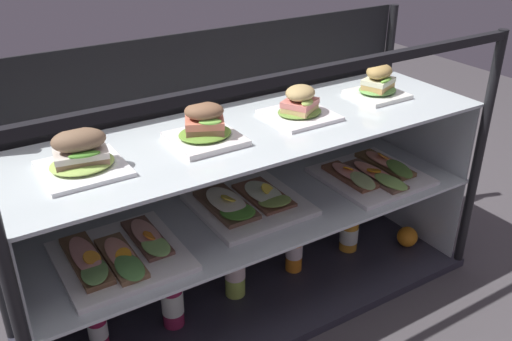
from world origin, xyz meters
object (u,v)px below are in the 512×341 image
Objects in this scene: plated_roll_sandwich_far_left at (378,85)px; juice_bottle_front_left_end at (98,328)px; juice_bottle_front_second at (172,299)px; open_sandwich_tray_right_of_center at (119,255)px; orange_fruit_beside_bottles at (407,237)px; plated_roll_sandwich_right_of_center at (300,106)px; juice_bottle_back_left at (349,228)px; plated_roll_sandwich_left_of_center at (205,129)px; open_sandwich_tray_far_left at (247,203)px; plated_roll_sandwich_mid_left at (81,156)px; open_sandwich_tray_far_right at (372,174)px; juice_bottle_near_post at (235,269)px; juice_bottle_tucked_behind at (294,247)px.

plated_roll_sandwich_far_left is 0.86× the size of juice_bottle_front_left_end.
juice_bottle_front_second is at bearing -3.40° from juice_bottle_front_left_end.
orange_fruit_beside_bottles is at bearing -2.03° from open_sandwich_tray_right_of_center.
juice_bottle_back_left is (0.29, 0.04, -0.57)m from plated_roll_sandwich_right_of_center.
open_sandwich_tray_far_left is at bearing 13.93° from plated_roll_sandwich_left_of_center.
orange_fruit_beside_bottles is at bearing -3.13° from plated_roll_sandwich_mid_left.
plated_roll_sandwich_mid_left is 1.03m from plated_roll_sandwich_far_left.
plated_roll_sandwich_far_left reaches higher than plated_roll_sandwich_right_of_center.
open_sandwich_tray_far_right is at bearing -7.34° from open_sandwich_tray_far_left.
plated_roll_sandwich_left_of_center is 0.56× the size of open_sandwich_tray_right_of_center.
open_sandwich_tray_right_of_center is at bearing -164.98° from juice_bottle_front_second.
juice_bottle_back_left is at bearing 2.51° from plated_roll_sandwich_mid_left.
plated_roll_sandwich_far_left reaches higher than juice_bottle_near_post.
juice_bottle_front_second is at bearing 4.95° from plated_roll_sandwich_mid_left.
plated_roll_sandwich_right_of_center is 1.17× the size of plated_roll_sandwich_far_left.
open_sandwich_tray_far_right reaches higher than juice_bottle_tucked_behind.
plated_roll_sandwich_right_of_center is at bearing -1.52° from juice_bottle_front_second.
plated_roll_sandwich_mid_left reaches higher than open_sandwich_tray_far_left.
juice_bottle_front_left_end is 1.22m from orange_fruit_beside_bottles.
juice_bottle_tucked_behind is (0.74, 0.02, 0.01)m from juice_bottle_front_left_end.
plated_roll_sandwich_left_of_center is at bearing -5.96° from juice_bottle_front_left_end.
juice_bottle_tucked_behind is at bearing 1.28° from juice_bottle_front_left_end.
plated_roll_sandwich_right_of_center reaches higher than juice_bottle_front_second.
plated_roll_sandwich_far_left is at bearing -24.81° from juice_bottle_back_left.
plated_roll_sandwich_far_left is 2.14× the size of orange_fruit_beside_bottles.
plated_roll_sandwich_right_of_center is 0.83× the size of juice_bottle_tucked_behind.
juice_bottle_back_left is (0.76, 0.02, -0.01)m from juice_bottle_front_second.
juice_bottle_front_left_end is 0.83× the size of juice_bottle_tucked_behind.
juice_bottle_front_left_end is 0.85× the size of juice_bottle_back_left.
plated_roll_sandwich_far_left reaches higher than open_sandwich_tray_right_of_center.
juice_bottle_front_second is (-0.29, -0.01, -0.26)m from open_sandwich_tray_far_left.
plated_roll_sandwich_left_of_center is (0.35, -0.01, -0.00)m from plated_roll_sandwich_mid_left.
juice_bottle_front_left_end is at bearing -179.44° from juice_bottle_back_left.
juice_bottle_tucked_behind reaches higher than juice_bottle_back_left.
plated_roll_sandwich_mid_left reaches higher than juice_bottle_near_post.
plated_roll_sandwich_left_of_center is 0.68m from juice_bottle_tucked_behind.
open_sandwich_tray_right_of_center is at bearing 179.73° from open_sandwich_tray_far_right.
open_sandwich_tray_right_of_center is 1.69× the size of juice_bottle_front_left_end.
plated_roll_sandwich_mid_left is 0.60m from open_sandwich_tray_far_left.
juice_bottle_back_left is at bearing 1.11° from open_sandwich_tray_far_left.
juice_bottle_front_second is 3.03× the size of orange_fruit_beside_bottles.
juice_bottle_near_post is 3.18× the size of orange_fruit_beside_bottles.
juice_bottle_tucked_behind is at bearing 4.33° from open_sandwich_tray_far_left.
juice_bottle_tucked_behind is 0.26m from juice_bottle_back_left.
juice_bottle_back_left is at bearing 152.99° from orange_fruit_beside_bottles.
plated_roll_sandwich_right_of_center reaches higher than juice_bottle_tucked_behind.
plated_roll_sandwich_far_left is 0.80m from juice_bottle_near_post.
open_sandwich_tray_right_of_center is (-0.29, -0.02, -0.31)m from plated_roll_sandwich_left_of_center.
juice_bottle_front_second is 1.03× the size of juice_bottle_back_left.
open_sandwich_tray_far_right reaches higher than juice_bottle_near_post.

